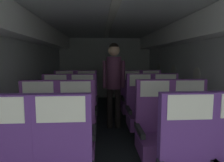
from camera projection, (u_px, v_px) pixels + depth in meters
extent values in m
cube|color=#23282D|center=(111.00, 135.00, 3.53)|extent=(3.36, 7.09, 0.02)
cube|color=silver|center=(18.00, 78.00, 3.31)|extent=(0.08, 6.69, 2.07)
cube|color=silver|center=(199.00, 77.00, 3.51)|extent=(0.08, 6.69, 2.07)
cube|color=silver|center=(111.00, 16.00, 3.29)|extent=(3.24, 6.69, 0.06)
cube|color=#B6BBBB|center=(105.00, 68.00, 6.75)|extent=(3.24, 0.06, 2.07)
cube|color=white|center=(29.00, 29.00, 3.22)|extent=(0.36, 6.43, 0.36)
cube|color=white|center=(189.00, 30.00, 3.40)|extent=(0.36, 6.43, 0.36)
cube|color=white|center=(111.00, 19.00, 3.29)|extent=(0.12, 6.03, 0.02)
cylinder|color=white|center=(197.00, 74.00, 3.50)|extent=(0.01, 0.26, 0.26)
cylinder|color=white|center=(173.00, 71.00, 4.61)|extent=(0.01, 0.26, 0.26)
cylinder|color=white|center=(159.00, 68.00, 5.72)|extent=(0.01, 0.26, 0.26)
cube|color=#5B3384|center=(4.00, 137.00, 1.51)|extent=(0.46, 0.09, 0.67)
cube|color=#5B3384|center=(63.00, 136.00, 1.54)|extent=(0.46, 0.09, 0.67)
cube|color=silver|center=(61.00, 109.00, 1.46)|extent=(0.37, 0.01, 0.20)
cube|color=#5B3384|center=(186.00, 133.00, 1.60)|extent=(0.46, 0.09, 0.67)
cube|color=silver|center=(190.00, 107.00, 1.53)|extent=(0.37, 0.01, 0.20)
cube|color=#753D8E|center=(36.00, 148.00, 2.29)|extent=(0.46, 0.50, 0.21)
cube|color=#753D8E|center=(40.00, 107.00, 2.44)|extent=(0.46, 0.09, 0.67)
cube|color=#28282D|center=(55.00, 132.00, 2.28)|extent=(0.05, 0.42, 0.06)
cube|color=#28282D|center=(16.00, 133.00, 2.25)|extent=(0.05, 0.42, 0.06)
cube|color=silver|center=(38.00, 90.00, 2.37)|extent=(0.37, 0.01, 0.20)
cube|color=#753D8E|center=(75.00, 148.00, 2.30)|extent=(0.46, 0.50, 0.21)
cube|color=#753D8E|center=(77.00, 107.00, 2.46)|extent=(0.46, 0.09, 0.67)
cube|color=#28282D|center=(94.00, 131.00, 2.30)|extent=(0.05, 0.42, 0.06)
cube|color=#28282D|center=(56.00, 132.00, 2.27)|extent=(0.05, 0.42, 0.06)
cube|color=silver|center=(76.00, 90.00, 2.38)|extent=(0.37, 0.01, 0.20)
cube|color=#38383D|center=(193.00, 160.00, 2.43)|extent=(0.16, 0.18, 0.21)
cube|color=#753D8E|center=(193.00, 144.00, 2.40)|extent=(0.46, 0.50, 0.21)
cube|color=#753D8E|center=(187.00, 105.00, 2.56)|extent=(0.46, 0.09, 0.67)
cube|color=#28282D|center=(211.00, 128.00, 2.39)|extent=(0.05, 0.42, 0.06)
cube|color=#28282D|center=(177.00, 129.00, 2.36)|extent=(0.05, 0.42, 0.06)
cube|color=silver|center=(190.00, 88.00, 2.48)|extent=(0.37, 0.01, 0.20)
cube|color=#38383D|center=(157.00, 162.00, 2.40)|extent=(0.16, 0.18, 0.21)
cube|color=#753D8E|center=(157.00, 145.00, 2.37)|extent=(0.46, 0.50, 0.21)
cube|color=#753D8E|center=(153.00, 105.00, 2.52)|extent=(0.46, 0.09, 0.67)
cube|color=#28282D|center=(175.00, 129.00, 2.36)|extent=(0.05, 0.42, 0.06)
cube|color=#28282D|center=(139.00, 130.00, 2.33)|extent=(0.05, 0.42, 0.06)
cube|color=silver|center=(155.00, 89.00, 2.45)|extent=(0.37, 0.01, 0.20)
cube|color=#38383D|center=(55.00, 134.00, 3.25)|extent=(0.16, 0.18, 0.21)
cube|color=#753D8E|center=(55.00, 122.00, 3.23)|extent=(0.46, 0.50, 0.21)
cube|color=#753D8E|center=(57.00, 93.00, 3.38)|extent=(0.46, 0.09, 0.67)
cube|color=#28282D|center=(68.00, 110.00, 3.22)|extent=(0.05, 0.42, 0.06)
cube|color=#28282D|center=(41.00, 111.00, 3.19)|extent=(0.05, 0.42, 0.06)
cube|color=silver|center=(56.00, 81.00, 3.30)|extent=(0.37, 0.01, 0.20)
cube|color=#38383D|center=(83.00, 134.00, 3.28)|extent=(0.16, 0.18, 0.21)
cube|color=#753D8E|center=(82.00, 122.00, 3.26)|extent=(0.46, 0.50, 0.21)
cube|color=#753D8E|center=(83.00, 93.00, 3.41)|extent=(0.46, 0.09, 0.67)
cube|color=#28282D|center=(96.00, 110.00, 3.25)|extent=(0.05, 0.42, 0.06)
cube|color=#28282D|center=(69.00, 110.00, 3.22)|extent=(0.05, 0.42, 0.06)
cube|color=silver|center=(83.00, 81.00, 3.33)|extent=(0.37, 0.01, 0.20)
cube|color=#38383D|center=(167.00, 132.00, 3.37)|extent=(0.16, 0.18, 0.21)
cube|color=#753D8E|center=(168.00, 120.00, 3.34)|extent=(0.46, 0.50, 0.21)
cube|color=#753D8E|center=(164.00, 92.00, 3.49)|extent=(0.46, 0.09, 0.67)
cube|color=#28282D|center=(181.00, 108.00, 3.33)|extent=(0.05, 0.42, 0.06)
cube|color=#28282D|center=(155.00, 109.00, 3.30)|extent=(0.05, 0.42, 0.06)
cube|color=silver|center=(166.00, 80.00, 3.42)|extent=(0.37, 0.01, 0.20)
cube|color=#38383D|center=(141.00, 133.00, 3.33)|extent=(0.16, 0.18, 0.21)
cube|color=#753D8E|center=(141.00, 121.00, 3.30)|extent=(0.46, 0.50, 0.21)
cube|color=#753D8E|center=(139.00, 93.00, 3.45)|extent=(0.46, 0.09, 0.67)
cube|color=#28282D|center=(154.00, 109.00, 3.29)|extent=(0.05, 0.42, 0.06)
cube|color=#28282D|center=(129.00, 110.00, 3.26)|extent=(0.05, 0.42, 0.06)
cube|color=silver|center=(140.00, 80.00, 3.38)|extent=(0.37, 0.01, 0.20)
cube|color=#38383D|center=(64.00, 118.00, 4.16)|extent=(0.16, 0.18, 0.21)
cube|color=#753D8E|center=(64.00, 108.00, 4.14)|extent=(0.46, 0.50, 0.21)
cube|color=#753D8E|center=(65.00, 86.00, 4.29)|extent=(0.46, 0.09, 0.67)
cube|color=#28282D|center=(74.00, 99.00, 4.13)|extent=(0.05, 0.42, 0.06)
cube|color=#28282D|center=(53.00, 99.00, 4.10)|extent=(0.05, 0.42, 0.06)
cube|color=silver|center=(64.00, 76.00, 4.22)|extent=(0.37, 0.01, 0.20)
cube|color=#38383D|center=(87.00, 117.00, 4.19)|extent=(0.16, 0.18, 0.21)
cube|color=#753D8E|center=(86.00, 108.00, 4.17)|extent=(0.46, 0.50, 0.21)
cube|color=#753D8E|center=(87.00, 86.00, 4.32)|extent=(0.46, 0.09, 0.67)
cube|color=#28282D|center=(97.00, 98.00, 4.16)|extent=(0.05, 0.42, 0.06)
cube|color=#28282D|center=(76.00, 99.00, 4.13)|extent=(0.05, 0.42, 0.06)
cube|color=silver|center=(86.00, 76.00, 4.24)|extent=(0.37, 0.01, 0.20)
cube|color=#38383D|center=(152.00, 116.00, 4.30)|extent=(0.16, 0.18, 0.21)
cube|color=#753D8E|center=(152.00, 106.00, 4.27)|extent=(0.46, 0.50, 0.21)
cube|color=#753D8E|center=(150.00, 85.00, 4.43)|extent=(0.46, 0.09, 0.67)
cube|color=#28282D|center=(162.00, 97.00, 4.27)|extent=(0.05, 0.42, 0.06)
cube|color=#28282D|center=(142.00, 98.00, 4.24)|extent=(0.05, 0.42, 0.06)
cube|color=silver|center=(151.00, 75.00, 4.35)|extent=(0.37, 0.01, 0.20)
cube|color=#38383D|center=(132.00, 116.00, 4.28)|extent=(0.16, 0.18, 0.21)
cube|color=#753D8E|center=(132.00, 107.00, 4.25)|extent=(0.46, 0.50, 0.21)
cube|color=#753D8E|center=(131.00, 85.00, 4.40)|extent=(0.46, 0.09, 0.67)
cube|color=#28282D|center=(142.00, 98.00, 4.24)|extent=(0.05, 0.42, 0.06)
cube|color=#28282D|center=(122.00, 98.00, 4.21)|extent=(0.05, 0.42, 0.06)
cube|color=silver|center=(131.00, 75.00, 4.33)|extent=(0.37, 0.01, 0.20)
cylinder|color=black|center=(110.00, 108.00, 3.83)|extent=(0.11, 0.11, 0.78)
cylinder|color=black|center=(118.00, 108.00, 3.84)|extent=(0.11, 0.11, 0.78)
cylinder|color=#5B2D4C|center=(114.00, 73.00, 3.75)|extent=(0.28, 0.28, 0.61)
cylinder|color=#5B2D4C|center=(104.00, 74.00, 3.75)|extent=(0.07, 0.07, 0.52)
cylinder|color=#5B2D4C|center=(123.00, 74.00, 3.77)|extent=(0.07, 0.07, 0.52)
sphere|color=tan|center=(114.00, 50.00, 3.70)|extent=(0.22, 0.22, 0.22)
sphere|color=black|center=(114.00, 48.00, 3.70)|extent=(0.19, 0.19, 0.19)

